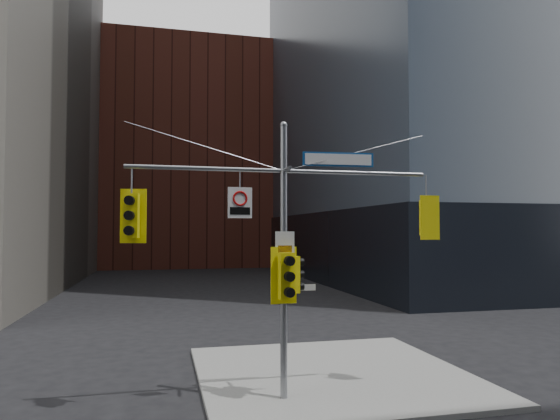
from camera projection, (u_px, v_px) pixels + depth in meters
name	position (u px, v px, depth m)	size (l,w,h in m)	color
sidewalk_corner	(332.00, 374.00, 15.17)	(8.00, 8.00, 0.15)	gray
podium_ne	(489.00, 245.00, 48.52)	(36.40, 36.40, 6.00)	black
brick_midrise	(185.00, 160.00, 67.77)	(26.00, 20.00, 28.00)	brown
signal_assembly	(284.00, 231.00, 12.94)	(8.00, 0.80, 7.30)	gray
traffic_light_west_arm	(131.00, 216.00, 12.09)	(0.63, 0.57, 1.34)	yellow
traffic_light_east_arm	(427.00, 218.00, 13.91)	(0.58, 0.47, 1.22)	yellow
traffic_light_pole_side	(296.00, 274.00, 12.98)	(0.39, 0.33, 0.95)	yellow
traffic_light_pole_front	(286.00, 276.00, 12.63)	(0.69, 0.59, 1.45)	yellow
street_sign_blade	(338.00, 159.00, 13.37)	(1.95, 0.19, 0.38)	#0F438E
regulatory_sign_arm	(240.00, 202.00, 12.68)	(0.63, 0.12, 0.79)	silver
regulatory_sign_pole	(285.00, 245.00, 12.81)	(0.49, 0.09, 0.65)	silver
street_blade_ew	(300.00, 288.00, 12.99)	(0.80, 0.08, 0.16)	silver
street_blade_ns	(280.00, 289.00, 13.32)	(0.15, 0.82, 0.16)	#145926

